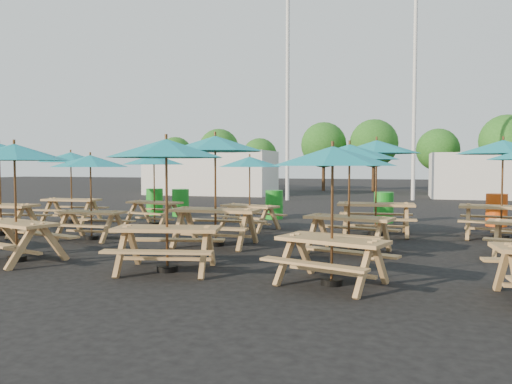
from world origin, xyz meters
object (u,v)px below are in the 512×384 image
(picnic_unit_3, at_px, (14,159))
(picnic_unit_6, at_px, (166,156))
(picnic_unit_14, at_px, (503,153))
(waste_bin_0, at_px, (155,202))
(picnic_unit_9, at_px, (332,164))
(picnic_unit_11, at_px, (376,152))
(picnic_unit_4, at_px, (90,166))
(picnic_unit_8, at_px, (250,166))
(picnic_unit_5, at_px, (154,164))
(waste_bin_3, at_px, (384,207))
(picnic_unit_7, at_px, (215,150))
(picnic_unit_10, at_px, (349,158))
(picnic_unit_2, at_px, (71,161))
(waste_bin_1, at_px, (181,203))
(waste_bin_2, at_px, (274,205))
(waste_bin_4, at_px, (497,210))

(picnic_unit_3, bearing_deg, picnic_unit_6, 16.54)
(picnic_unit_3, xyz_separation_m, picnic_unit_14, (9.54, 5.93, 0.20))
(waste_bin_0, bearing_deg, picnic_unit_9, -48.85)
(picnic_unit_11, bearing_deg, picnic_unit_3, -141.30)
(picnic_unit_4, distance_m, picnic_unit_8, 4.40)
(picnic_unit_5, bearing_deg, waste_bin_3, 34.54)
(picnic_unit_7, xyz_separation_m, picnic_unit_10, (3.07, -0.08, -0.21))
(picnic_unit_8, bearing_deg, picnic_unit_14, 18.56)
(picnic_unit_2, bearing_deg, picnic_unit_11, -4.76)
(picnic_unit_11, xyz_separation_m, waste_bin_1, (-7.18, 3.08, -1.71))
(picnic_unit_8, relative_size, waste_bin_3, 2.40)
(picnic_unit_8, bearing_deg, picnic_unit_11, 16.92)
(picnic_unit_3, xyz_separation_m, picnic_unit_11, (6.46, 5.79, 0.22))
(picnic_unit_10, bearing_deg, waste_bin_3, 98.75)
(waste_bin_0, xyz_separation_m, waste_bin_1, (1.10, -0.06, 0.00))
(picnic_unit_8, relative_size, waste_bin_0, 2.40)
(waste_bin_0, height_order, waste_bin_1, same)
(picnic_unit_5, relative_size, picnic_unit_8, 0.98)
(waste_bin_2, bearing_deg, waste_bin_1, -178.17)
(picnic_unit_9, bearing_deg, waste_bin_0, 149.64)
(picnic_unit_11, height_order, waste_bin_0, picnic_unit_11)
(picnic_unit_10, height_order, waste_bin_1, picnic_unit_10)
(picnic_unit_10, height_order, picnic_unit_11, picnic_unit_11)
(waste_bin_4, bearing_deg, picnic_unit_2, -167.31)
(picnic_unit_4, xyz_separation_m, picnic_unit_7, (3.35, -0.01, 0.37))
(picnic_unit_8, bearing_deg, waste_bin_3, 57.42)
(picnic_unit_10, distance_m, waste_bin_1, 9.24)
(waste_bin_2, height_order, waste_bin_4, same)
(picnic_unit_8, distance_m, picnic_unit_14, 6.65)
(picnic_unit_3, distance_m, picnic_unit_9, 6.14)
(picnic_unit_2, relative_size, picnic_unit_9, 0.95)
(waste_bin_1, bearing_deg, picnic_unit_9, -52.81)
(picnic_unit_5, height_order, picnic_unit_14, picnic_unit_14)
(picnic_unit_11, height_order, waste_bin_2, picnic_unit_11)
(waste_bin_1, bearing_deg, picnic_unit_11, -23.20)
(picnic_unit_11, xyz_separation_m, waste_bin_3, (0.08, 3.06, -1.71))
(picnic_unit_3, relative_size, waste_bin_1, 2.54)
(picnic_unit_2, relative_size, waste_bin_1, 2.32)
(picnic_unit_7, bearing_deg, picnic_unit_4, 179.64)
(picnic_unit_10, distance_m, waste_bin_2, 7.15)
(picnic_unit_7, height_order, picnic_unit_9, picnic_unit_7)
(picnic_unit_2, xyz_separation_m, picnic_unit_6, (6.45, -5.94, 0.02))
(picnic_unit_6, distance_m, picnic_unit_14, 8.66)
(picnic_unit_2, height_order, waste_bin_0, picnic_unit_2)
(picnic_unit_9, height_order, waste_bin_3, picnic_unit_9)
(picnic_unit_9, bearing_deg, picnic_unit_10, 109.70)
(picnic_unit_7, height_order, picnic_unit_14, picnic_unit_7)
(waste_bin_4, bearing_deg, picnic_unit_9, -112.59)
(picnic_unit_10, xyz_separation_m, picnic_unit_14, (3.47, 3.13, 0.17))
(picnic_unit_9, bearing_deg, picnic_unit_3, -163.07)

